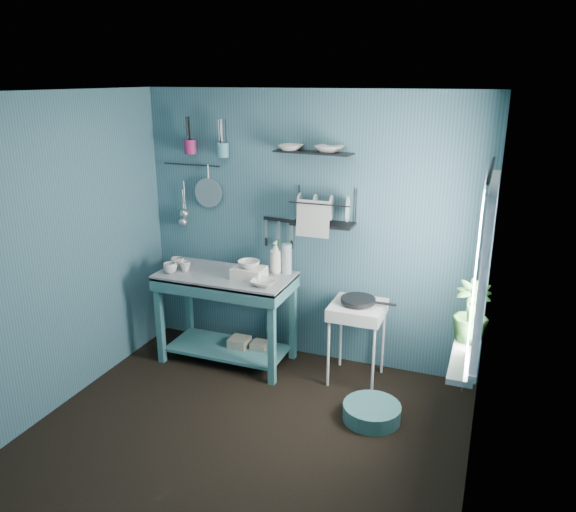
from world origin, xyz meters
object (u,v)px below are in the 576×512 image
(work_counter, at_px, (227,318))
(utensil_cup_magenta, at_px, (190,147))
(frying_pan, at_px, (358,300))
(storage_tin_small, at_px, (260,351))
(hotplate_stand, at_px, (356,342))
(mug_left, at_px, (170,268))
(utensil_cup_teal, at_px, (223,150))
(water_bottle, at_px, (287,259))
(mug_right, at_px, (177,263))
(floor_basin, at_px, (372,412))
(soap_bottle, at_px, (276,257))
(dish_rack, at_px, (323,207))
(potted_plant, at_px, (471,312))
(colander, at_px, (208,193))
(mug_mid, at_px, (185,266))
(storage_tin_large, at_px, (240,348))
(wash_tub, at_px, (249,273))

(work_counter, xyz_separation_m, utensil_cup_magenta, (-0.49, 0.32, 1.53))
(frying_pan, xyz_separation_m, storage_tin_small, (-0.93, -0.00, -0.66))
(hotplate_stand, relative_size, storage_tin_small, 3.63)
(utensil_cup_magenta, bearing_deg, mug_left, -89.02)
(utensil_cup_magenta, relative_size, utensil_cup_teal, 1.00)
(water_bottle, bearing_deg, mug_right, -167.83)
(work_counter, relative_size, floor_basin, 2.69)
(frying_pan, bearing_deg, soap_bottle, 171.72)
(dish_rack, relative_size, floor_basin, 1.20)
(hotplate_stand, bearing_deg, potted_plant, -32.11)
(mug_right, height_order, frying_pan, mug_right)
(water_bottle, bearing_deg, utensil_cup_teal, 171.45)
(utensil_cup_teal, bearing_deg, potted_plant, -20.22)
(mug_right, bearing_deg, work_counter, 0.00)
(utensil_cup_magenta, bearing_deg, work_counter, -33.26)
(colander, height_order, potted_plant, colander)
(mug_left, height_order, soap_bottle, soap_bottle)
(mug_mid, relative_size, storage_tin_small, 0.50)
(mug_mid, xyz_separation_m, hotplate_stand, (1.61, 0.14, -0.56))
(soap_bottle, bearing_deg, storage_tin_small, -135.00)
(work_counter, height_order, mug_mid, mug_mid)
(potted_plant, bearing_deg, dish_rack, 148.84)
(utensil_cup_magenta, distance_m, colander, 0.46)
(dish_rack, bearing_deg, storage_tin_small, -155.11)
(mug_left, xyz_separation_m, water_bottle, (1.00, 0.38, 0.09))
(mug_right, xyz_separation_m, utensil_cup_magenta, (0.01, 0.32, 1.05))
(mug_right, bearing_deg, mug_mid, -26.57)
(utensil_cup_teal, distance_m, floor_basin, 2.64)
(storage_tin_large, xyz_separation_m, floor_basin, (1.41, -0.53, -0.04))
(water_bottle, bearing_deg, wash_tub, -138.37)
(water_bottle, relative_size, dish_rack, 0.51)
(water_bottle, xyz_separation_m, potted_plant, (1.65, -0.75, 0.04))
(work_counter, height_order, colander, colander)
(mug_right, height_order, utensil_cup_teal, utensil_cup_teal)
(mug_left, relative_size, wash_tub, 0.44)
(mug_left, relative_size, utensil_cup_magenta, 0.95)
(mug_mid, relative_size, soap_bottle, 0.33)
(storage_tin_small, height_order, floor_basin, storage_tin_small)
(colander, bearing_deg, storage_tin_large, -34.77)
(water_bottle, height_order, colander, colander)
(work_counter, relative_size, mug_left, 10.01)
(utensil_cup_magenta, distance_m, utensil_cup_teal, 0.34)
(soap_bottle, bearing_deg, potted_plant, -22.73)
(frying_pan, distance_m, colander, 1.76)
(work_counter, distance_m, potted_plant, 2.32)
(mug_left, bearing_deg, potted_plant, -8.02)
(mug_mid, distance_m, potted_plant, 2.60)
(mug_left, relative_size, frying_pan, 0.41)
(frying_pan, bearing_deg, utensil_cup_teal, 170.19)
(utensil_cup_teal, bearing_deg, wash_tub, -40.59)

